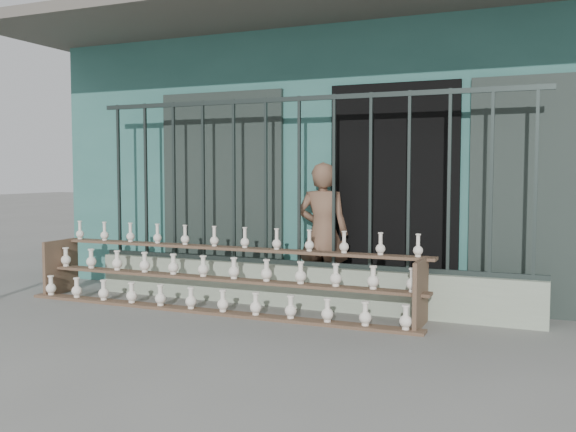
% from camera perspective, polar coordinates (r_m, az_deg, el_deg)
% --- Properties ---
extents(ground, '(60.00, 60.00, 0.00)m').
position_cam_1_polar(ground, '(5.82, -3.95, -10.51)').
color(ground, slate).
extents(workshop_building, '(7.40, 6.60, 3.21)m').
position_cam_1_polar(workshop_building, '(9.59, 7.68, 4.94)').
color(workshop_building, '#336B64').
rests_on(workshop_building, ground).
extents(parapet_wall, '(5.00, 0.20, 0.45)m').
position_cam_1_polar(parapet_wall, '(6.93, 0.98, -6.25)').
color(parapet_wall, '#9EAD94').
rests_on(parapet_wall, ground).
extents(security_fence, '(5.00, 0.04, 1.80)m').
position_cam_1_polar(security_fence, '(6.82, 0.99, 3.09)').
color(security_fence, '#283330').
rests_on(security_fence, parapet_wall).
extents(shelf_rack, '(4.50, 0.68, 0.85)m').
position_cam_1_polar(shelf_rack, '(6.86, -6.26, -5.22)').
color(shelf_rack, brown).
rests_on(shelf_rack, ground).
extents(elderly_woman, '(0.60, 0.42, 1.55)m').
position_cam_1_polar(elderly_woman, '(7.03, 3.12, -1.56)').
color(elderly_woman, brown).
rests_on(elderly_woman, ground).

